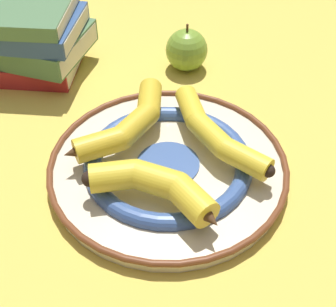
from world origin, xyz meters
TOP-DOWN VIEW (x-y plane):
  - ground_plane at (0.00, 0.00)m, footprint 2.80×2.80m
  - decorative_bowl at (-0.01, 0.01)m, footprint 0.32×0.32m
  - banana_a at (0.03, 0.07)m, footprint 0.19×0.12m
  - banana_b at (0.01, -0.06)m, footprint 0.18×0.07m
  - banana_c at (-0.08, 0.02)m, footprint 0.08×0.20m
  - book_stack at (-0.33, 0.11)m, footprint 0.22×0.20m
  - apple at (-0.11, 0.25)m, footprint 0.07×0.07m

SIDE VIEW (x-z plane):
  - ground_plane at x=0.00m, z-range 0.00..0.00m
  - decorative_bowl at x=-0.01m, z-range 0.00..0.03m
  - apple at x=-0.11m, z-range -0.01..0.08m
  - banana_a at x=0.03m, z-range 0.03..0.06m
  - banana_c at x=-0.08m, z-range 0.03..0.06m
  - banana_b at x=0.01m, z-range 0.03..0.07m
  - book_stack at x=-0.33m, z-range 0.00..0.13m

